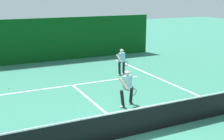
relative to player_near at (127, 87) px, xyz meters
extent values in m
plane|color=#2E6F5A|center=(-1.15, -2.51, -0.84)|extent=(80.00, 80.00, 0.00)
cube|color=white|center=(-1.15, 8.44, -0.84)|extent=(9.59, 0.10, 0.01)
cube|color=white|center=(-1.15, 3.82, -0.84)|extent=(7.81, 0.10, 0.01)
cube|color=white|center=(-1.15, 0.69, -0.84)|extent=(0.10, 6.40, 0.01)
cube|color=black|center=(-1.15, -2.51, -0.39)|extent=(10.33, 0.02, 0.91)
cube|color=white|center=(-1.15, -2.51, 0.10)|extent=(10.33, 0.03, 0.05)
cylinder|color=black|center=(0.27, 0.13, -0.46)|extent=(0.26, 0.21, 0.78)
cylinder|color=black|center=(-0.27, -0.10, -0.46)|extent=(0.30, 0.23, 0.79)
ellipsoid|color=white|center=(0.27, 0.13, -0.80)|extent=(0.28, 0.20, 0.09)
ellipsoid|color=white|center=(-0.27, -0.10, -0.80)|extent=(0.28, 0.20, 0.09)
cube|color=#9EDBEA|center=(0.00, 0.01, 0.20)|extent=(0.48, 0.42, 0.57)
cylinder|color=tan|center=(0.21, 0.10, 0.18)|extent=(0.19, 0.15, 0.60)
cylinder|color=tan|center=(-0.20, -0.07, 0.18)|extent=(0.28, 0.50, 0.46)
sphere|color=tan|center=(0.00, 0.01, 0.59)|extent=(0.21, 0.21, 0.21)
cylinder|color=white|center=(0.00, 0.01, 0.63)|extent=(0.29, 0.29, 0.04)
cylinder|color=black|center=(-0.16, -0.32, -0.03)|extent=(0.13, 0.25, 0.03)
torus|color=black|center=(-0.03, -0.64, -0.03)|extent=(0.28, 0.13, 0.29)
cylinder|color=black|center=(2.30, 4.62, -0.46)|extent=(0.20, 0.19, 0.77)
cylinder|color=black|center=(1.95, 4.48, -0.46)|extent=(0.20, 0.19, 0.77)
ellipsoid|color=white|center=(2.30, 4.62, -0.80)|extent=(0.28, 0.20, 0.09)
ellipsoid|color=white|center=(1.95, 4.48, -0.80)|extent=(0.28, 0.20, 0.09)
cube|color=#8CCCE0|center=(2.13, 4.55, 0.20)|extent=(0.45, 0.36, 0.55)
cylinder|color=beige|center=(2.33, 4.63, 0.17)|extent=(0.24, 0.17, 0.59)
cylinder|color=beige|center=(1.92, 4.47, 0.17)|extent=(0.27, 0.49, 0.47)
sphere|color=beige|center=(2.13, 4.55, 0.58)|extent=(0.21, 0.21, 0.21)
cylinder|color=white|center=(2.13, 4.55, 0.62)|extent=(0.29, 0.29, 0.04)
cylinder|color=black|center=(1.97, 4.22, -0.03)|extent=(0.13, 0.25, 0.03)
torus|color=black|center=(2.09, 3.90, -0.03)|extent=(0.28, 0.13, 0.29)
sphere|color=#D1E033|center=(-4.24, 4.62, -0.81)|extent=(0.07, 0.07, 0.07)
cube|color=#094414|center=(-1.15, 9.97, 0.67)|extent=(16.63, 0.12, 3.03)
camera|label=1|loc=(-5.77, -10.45, 3.80)|focal=47.69mm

